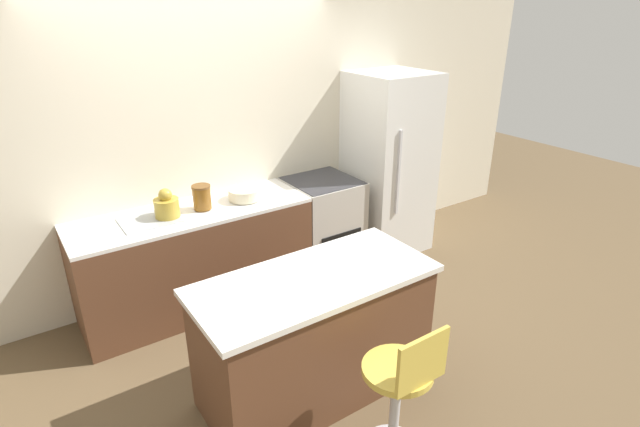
# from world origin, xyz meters

# --- Properties ---
(ground_plane) EXTENTS (14.00, 14.00, 0.00)m
(ground_plane) POSITION_xyz_m (0.00, 0.00, 0.00)
(ground_plane) COLOR brown
(wall_back) EXTENTS (8.00, 0.06, 2.60)m
(wall_back) POSITION_xyz_m (0.00, 0.69, 1.30)
(wall_back) COLOR beige
(wall_back) RESTS_ON ground_plane
(back_counter) EXTENTS (1.95, 0.64, 0.90)m
(back_counter) POSITION_xyz_m (-0.29, 0.34, 0.45)
(back_counter) COLOR brown
(back_counter) RESTS_ON ground_plane
(kitchen_island) EXTENTS (1.57, 0.71, 0.89)m
(kitchen_island) POSITION_xyz_m (-0.03, -1.10, 0.45)
(kitchen_island) COLOR brown
(kitchen_island) RESTS_ON ground_plane
(oven_range) EXTENTS (0.65, 0.66, 0.90)m
(oven_range) POSITION_xyz_m (1.01, 0.34, 0.45)
(oven_range) COLOR #B7B2A8
(oven_range) RESTS_ON ground_plane
(refrigerator) EXTENTS (0.75, 0.74, 1.85)m
(refrigerator) POSITION_xyz_m (1.82, 0.31, 0.92)
(refrigerator) COLOR silver
(refrigerator) RESTS_ON ground_plane
(stool_chair) EXTENTS (0.40, 0.40, 0.94)m
(stool_chair) POSITION_xyz_m (0.05, -1.83, 0.47)
(stool_chair) COLOR #B7B7BC
(stool_chair) RESTS_ON ground_plane
(kettle) EXTENTS (0.19, 0.19, 0.24)m
(kettle) POSITION_xyz_m (-0.49, 0.32, 1.00)
(kettle) COLOR #B29333
(kettle) RESTS_ON back_counter
(mixing_bowl) EXTENTS (0.28, 0.28, 0.09)m
(mixing_bowl) POSITION_xyz_m (0.18, 0.32, 0.95)
(mixing_bowl) COLOR beige
(mixing_bowl) RESTS_ON back_counter
(canister_jar) EXTENTS (0.15, 0.15, 0.20)m
(canister_jar) POSITION_xyz_m (-0.20, 0.32, 1.00)
(canister_jar) COLOR brown
(canister_jar) RESTS_ON back_counter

